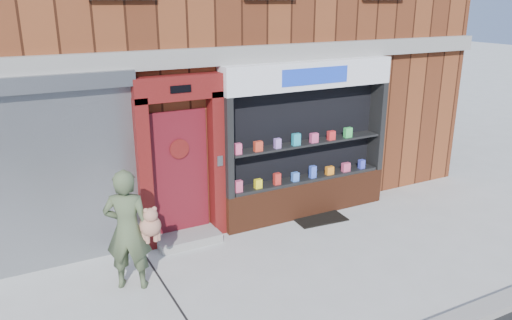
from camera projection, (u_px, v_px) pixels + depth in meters
ground at (274, 277)px, 7.63m from camera, size 80.00×80.00×0.00m
building at (146, 2)px, 11.44m from camera, size 12.00×8.16×8.00m
shutter_bay at (35, 165)px, 7.39m from camera, size 3.10×0.30×3.04m
red_door_bay at (181, 161)px, 8.42m from camera, size 1.52×0.58×2.90m
pharmacy_bay at (306, 147)px, 9.52m from camera, size 3.50×0.41×3.00m
woman at (129, 229)px, 7.13m from camera, size 0.86×0.69×1.83m
doormat at (318, 217)px, 9.71m from camera, size 1.04×0.77×0.02m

